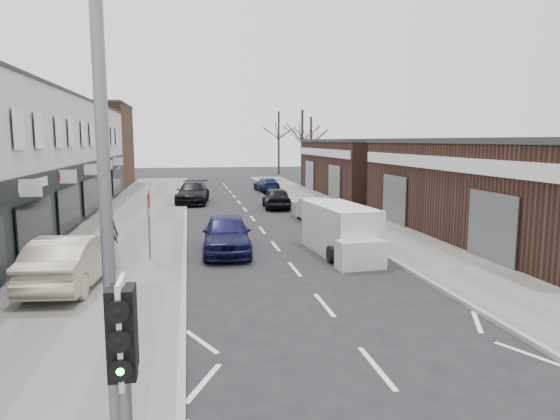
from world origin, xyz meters
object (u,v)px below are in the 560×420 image
parked_car_left_a (227,234)px  traffic_light (124,354)px  parked_car_right_a (313,209)px  parked_car_right_b (276,198)px  pedestrian (110,234)px  warning_sign (149,205)px  parked_car_left_b (193,193)px  parked_car_right_c (267,184)px  street_lamp (118,140)px  white_van (341,231)px  sedan_on_pavement (71,260)px

parked_car_left_a → traffic_light: bearing=-94.9°
parked_car_right_a → parked_car_right_b: parked_car_right_b is taller
pedestrian → parked_car_right_b: bearing=-103.4°
parked_car_right_b → warning_sign: bearing=66.7°
parked_car_left_b → parked_car_right_a: (6.71, -9.57, -0.10)m
parked_car_right_b → parked_car_right_c: (1.14, 11.53, -0.11)m
street_lamp → white_van: size_ratio=1.51×
parked_car_left_a → parked_car_right_c: parked_car_left_a is taller
parked_car_left_b → parked_car_right_b: (5.60, -3.77, -0.06)m
street_lamp → parked_car_left_b: (1.13, 30.81, -3.83)m
sedan_on_pavement → white_van: bearing=-156.6°
white_van → parked_car_right_a: white_van is taller
white_van → parked_car_left_b: 18.89m
sedan_on_pavement → parked_car_left_b: size_ratio=0.90×
traffic_light → parked_car_left_a: 15.35m
traffic_light → parked_car_left_b: size_ratio=0.57×
street_lamp → parked_car_right_c: street_lamp is taller
white_van → pedestrian: bearing=171.3°
sedan_on_pavement → parked_car_left_a: bearing=-135.2°
white_van → parked_car_left_a: 4.70m
white_van → parked_car_right_a: (0.94, 8.41, -0.26)m
street_lamp → warning_sign: (-0.63, 12.80, -2.42)m
parked_car_right_a → parked_car_right_c: parked_car_right_a is taller
traffic_light → white_van: traffic_light is taller
parked_car_right_b → parked_car_right_c: 11.58m
street_lamp → parked_car_right_a: street_lamp is taller
street_lamp → pedestrian: 13.90m
parked_car_left_b → parked_car_right_c: bearing=54.8°
street_lamp → pedestrian: size_ratio=4.29×
traffic_light → parked_car_right_a: (7.71, 22.45, -1.73)m
parked_car_left_a → parked_car_right_c: size_ratio=1.11×
white_van → parked_car_right_c: 25.76m
parked_car_left_b → parked_car_right_b: 6.75m
parked_car_left_a → parked_car_right_a: size_ratio=1.13×
warning_sign → parked_car_left_a: (2.96, 1.09, -1.39)m
warning_sign → parked_car_left_a: size_ratio=0.57×
parked_car_left_b → street_lamp: bearing=-86.4°
pedestrian → parked_car_left_b: pedestrian is taller
white_van → sedan_on_pavement: (-9.71, -3.14, -0.02)m
parked_car_left_a → pedestrian: bearing=-168.6°
pedestrian → parked_car_right_a: size_ratio=0.45×
pedestrian → parked_car_right_b: pedestrian is taller
traffic_light → parked_car_right_c: (7.74, 39.78, -1.80)m
white_van → sedan_on_pavement: 10.21m
sedan_on_pavement → pedestrian: pedestrian is taller
sedan_on_pavement → parked_car_right_a: sedan_on_pavement is taller
street_lamp → traffic_light: bearing=-84.1°
street_lamp → parked_car_right_c: size_ratio=1.88×
parked_car_right_a → parked_car_right_b: 5.91m
street_lamp → parked_car_left_b: size_ratio=1.47×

